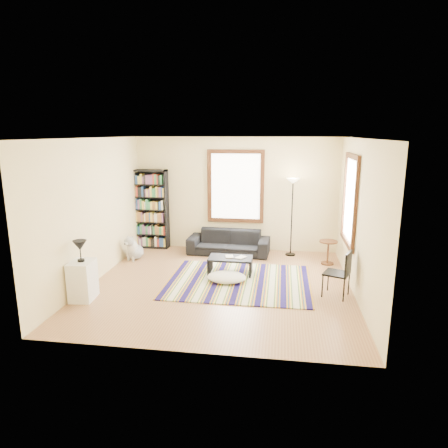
# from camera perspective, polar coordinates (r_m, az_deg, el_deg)

# --- Properties ---
(floor) EXTENTS (5.00, 5.00, 0.10)m
(floor) POSITION_cam_1_polar(r_m,az_deg,el_deg) (7.90, -0.53, -8.97)
(floor) COLOR #A3784A
(floor) RESTS_ON ground
(ceiling) EXTENTS (5.00, 5.00, 0.10)m
(ceiling) POSITION_cam_1_polar(r_m,az_deg,el_deg) (7.33, -0.58, 12.57)
(ceiling) COLOR white
(ceiling) RESTS_ON floor
(wall_back) EXTENTS (5.00, 0.10, 2.80)m
(wall_back) POSITION_cam_1_polar(r_m,az_deg,el_deg) (9.97, 1.71, 4.30)
(wall_back) COLOR beige
(wall_back) RESTS_ON floor
(wall_front) EXTENTS (5.00, 0.10, 2.80)m
(wall_front) POSITION_cam_1_polar(r_m,az_deg,el_deg) (5.05, -5.03, -4.35)
(wall_front) COLOR beige
(wall_front) RESTS_ON floor
(wall_left) EXTENTS (0.10, 5.00, 2.80)m
(wall_left) POSITION_cam_1_polar(r_m,az_deg,el_deg) (8.26, -18.33, 1.83)
(wall_left) COLOR beige
(wall_left) RESTS_ON floor
(wall_right) EXTENTS (0.10, 5.00, 2.80)m
(wall_right) POSITION_cam_1_polar(r_m,az_deg,el_deg) (7.53, 19.00, 0.75)
(wall_right) COLOR beige
(wall_right) RESTS_ON floor
(window_back) EXTENTS (1.20, 0.06, 1.60)m
(window_back) POSITION_cam_1_polar(r_m,az_deg,el_deg) (9.86, 1.67, 5.38)
(window_back) COLOR white
(window_back) RESTS_ON wall_back
(window_right) EXTENTS (0.06, 1.20, 1.60)m
(window_right) POSITION_cam_1_polar(r_m,az_deg,el_deg) (8.25, 17.57, 3.29)
(window_right) COLOR white
(window_right) RESTS_ON wall_right
(rug) EXTENTS (2.80, 2.24, 0.02)m
(rug) POSITION_cam_1_polar(r_m,az_deg,el_deg) (8.01, 2.11, -8.19)
(rug) COLOR #140D44
(rug) RESTS_ON floor
(sofa) EXTENTS (2.00, 0.87, 0.57)m
(sofa) POSITION_cam_1_polar(r_m,az_deg,el_deg) (9.73, 0.67, -2.63)
(sofa) COLOR black
(sofa) RESTS_ON floor
(bookshelf) EXTENTS (0.90, 0.30, 2.00)m
(bookshelf) POSITION_cam_1_polar(r_m,az_deg,el_deg) (10.28, -10.47, 2.09)
(bookshelf) COLOR black
(bookshelf) RESTS_ON floor
(coffee_table) EXTENTS (0.99, 0.69, 0.36)m
(coffee_table) POSITION_cam_1_polar(r_m,az_deg,el_deg) (8.39, 0.91, -5.96)
(coffee_table) COLOR black
(coffee_table) RESTS_ON floor
(book_a) EXTENTS (0.24, 0.20, 0.02)m
(book_a) POSITION_cam_1_polar(r_m,az_deg,el_deg) (8.34, 0.23, -4.69)
(book_a) COLOR beige
(book_a) RESTS_ON coffee_table
(book_b) EXTENTS (0.26, 0.27, 0.02)m
(book_b) POSITION_cam_1_polar(r_m,az_deg,el_deg) (8.36, 1.98, -4.67)
(book_b) COLOR beige
(book_b) RESTS_ON coffee_table
(floor_cushion) EXTENTS (0.81, 0.63, 0.19)m
(floor_cushion) POSITION_cam_1_polar(r_m,az_deg,el_deg) (7.98, 0.38, -7.61)
(floor_cushion) COLOR white
(floor_cushion) RESTS_ON floor
(floor_lamp) EXTENTS (0.36, 0.36, 1.86)m
(floor_lamp) POSITION_cam_1_polar(r_m,az_deg,el_deg) (9.60, 9.65, 0.93)
(floor_lamp) COLOR black
(floor_lamp) RESTS_ON floor
(side_table) EXTENTS (0.52, 0.52, 0.54)m
(side_table) POSITION_cam_1_polar(r_m,az_deg,el_deg) (9.27, 14.62, -3.96)
(side_table) COLOR #4E2E13
(side_table) RESTS_ON floor
(folding_chair) EXTENTS (0.54, 0.53, 0.86)m
(folding_chair) POSITION_cam_1_polar(r_m,az_deg,el_deg) (7.49, 15.77, -6.81)
(folding_chair) COLOR black
(folding_chair) RESTS_ON floor
(white_cabinet) EXTENTS (0.42, 0.53, 0.70)m
(white_cabinet) POSITION_cam_1_polar(r_m,az_deg,el_deg) (7.54, -19.53, -7.59)
(white_cabinet) COLOR white
(white_cabinet) RESTS_ON floor
(table_lamp) EXTENTS (0.28, 0.28, 0.38)m
(table_lamp) POSITION_cam_1_polar(r_m,az_deg,el_deg) (7.37, -19.85, -3.65)
(table_lamp) COLOR black
(table_lamp) RESTS_ON white_cabinet
(dog) EXTENTS (0.57, 0.68, 0.57)m
(dog) POSITION_cam_1_polar(r_m,az_deg,el_deg) (9.55, -12.57, -3.24)
(dog) COLOR silver
(dog) RESTS_ON floor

